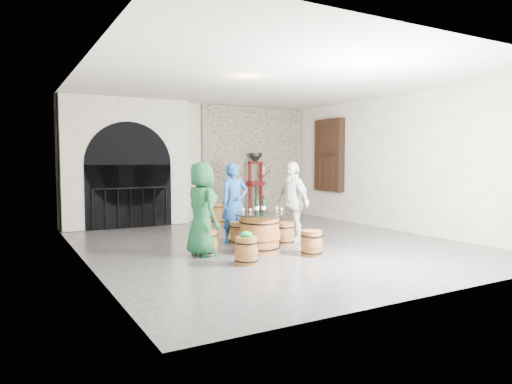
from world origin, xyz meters
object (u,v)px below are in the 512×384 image
wine_bottle_left (257,207)px  wine_bottle_right (257,205)px  barrel_table (259,233)px  barrel_stool_near_right (312,243)px  barrel_stool_far (239,233)px  barrel_stool_right (285,233)px  person_white (292,202)px  barrel_stool_near_left (246,251)px  corking_press (256,181)px  side_barrel (218,213)px  person_green (202,209)px  barrel_stool_left (207,243)px  wine_bottle_center (263,206)px  person_blue (235,203)px

wine_bottle_left → wine_bottle_right: (0.11, 0.18, 0.00)m
barrel_table → barrel_stool_near_right: size_ratio=2.07×
barrel_stool_far → barrel_stool_right: size_ratio=1.00×
barrel_stool_near_right → wine_bottle_right: (-0.62, 0.83, 0.62)m
person_white → wine_bottle_right: 1.14m
barrel_stool_far → barrel_stool_near_left: (-0.71, -1.64, 0.00)m
wine_bottle_left → corking_press: corking_press is taller
side_barrel → wine_bottle_left: bearing=-104.3°
barrel_stool_far → person_green: person_green is taller
side_barrel → barrel_stool_right: bearing=-90.6°
barrel_stool_left → person_white: 2.12m
person_green → barrel_stool_left: bearing=-110.6°
barrel_stool_right → wine_bottle_right: (-0.80, -0.29, 0.62)m
person_green → wine_bottle_center: person_green is taller
wine_bottle_right → barrel_stool_far: bearing=87.8°
wine_bottle_right → person_blue: bearing=87.4°
side_barrel → corking_press: bearing=20.6°
barrel_stool_right → wine_bottle_right: size_ratio=1.36×
barrel_stool_near_right → person_white: (0.44, 1.25, 0.60)m
barrel_table → person_white: (1.10, 0.57, 0.47)m
barrel_stool_near_right → person_green: bearing=149.9°
person_blue → side_barrel: 2.72m
barrel_table → wine_bottle_right: 0.51m
barrel_stool_right → barrel_stool_near_right: same height
barrel_stool_right → person_green: person_green is taller
barrel_stool_far → barrel_stool_near_right: (0.59, -1.62, 0.00)m
person_green → corking_press: corking_press is taller
barrel_stool_left → barrel_stool_far: (0.98, 0.69, 0.00)m
barrel_table → barrel_stool_far: bearing=86.0°
person_white → corking_press: bearing=158.2°
person_green → person_white: 2.11m
barrel_table → side_barrel: barrel_table is taller
wine_bottle_center → person_blue: bearing=89.3°
barrel_stool_near_right → person_blue: (-0.58, 1.83, 0.59)m
barrel_stool_right → person_white: 0.67m
barrel_stool_far → person_blue: person_blue is taller
wine_bottle_center → side_barrel: wine_bottle_center is taller
barrel_table → barrel_stool_right: barrel_table is taller
barrel_stool_near_left → person_green: bearing=109.9°
barrel_stool_near_right → wine_bottle_left: 1.16m
barrel_stool_right → person_white: person_white is taller
wine_bottle_right → barrel_stool_right: bearing=19.6°
corking_press → person_blue: bearing=-133.3°
barrel_stool_near_right → barrel_stool_left: bearing=149.2°
barrel_stool_right → wine_bottle_center: bearing=-149.1°
wine_bottle_left → wine_bottle_right: bearing=59.2°
person_blue → wine_bottle_center: (-0.02, -1.18, 0.03)m
person_white → wine_bottle_left: person_white is taller
barrel_stool_far → person_green: 1.39m
person_blue → barrel_stool_left: bearing=-138.5°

